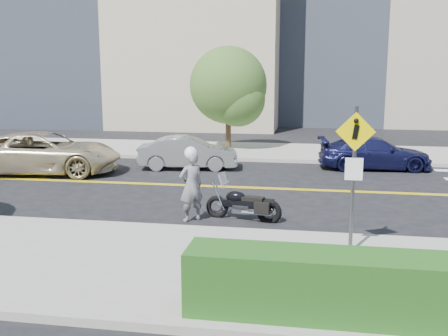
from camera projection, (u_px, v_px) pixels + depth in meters
name	position (u px, v px, depth m)	size (l,w,h in m)	color
ground_plane	(210.00, 186.00, 17.63)	(120.00, 120.00, 0.00)	black
sidewalk_near	(136.00, 264.00, 10.35)	(60.00, 5.00, 0.15)	#9E9B91
sidewalk_far	(240.00, 151.00, 24.89)	(60.00, 5.00, 0.15)	#9E9B91
pedestrian_sign	(354.00, 166.00, 10.46)	(0.78, 0.08, 3.00)	#4C4C51
motorcyclist	(191.00, 184.00, 13.42)	(0.79, 0.77, 1.95)	#AFAEB3
motorcycle	(243.00, 197.00, 13.57)	(1.98, 0.60, 1.21)	black
suv	(44.00, 153.00, 19.74)	(2.61, 5.66, 1.57)	#C5B490
parked_car_silver	(188.00, 153.00, 20.67)	(1.36, 3.90, 1.28)	gray
parked_car_blue	(374.00, 153.00, 20.63)	(1.77, 4.35, 1.26)	#161844
tree_far_a	(228.00, 85.00, 24.67)	(3.65, 3.65, 4.98)	#382619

